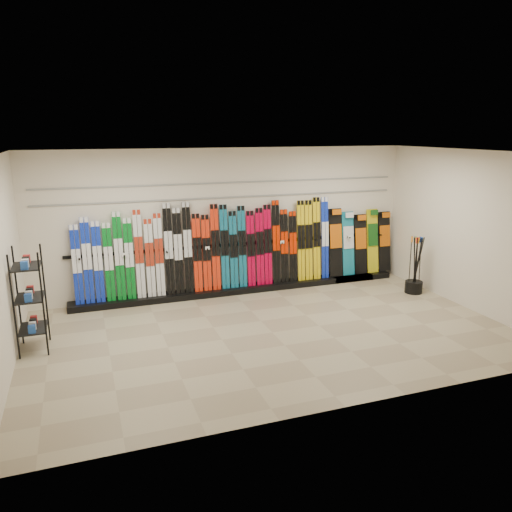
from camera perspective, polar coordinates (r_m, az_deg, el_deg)
name	(u,v)px	position (r m, az deg, el deg)	size (l,w,h in m)	color
floor	(272,332)	(8.59, 1.87, -8.73)	(8.00, 8.00, 0.00)	gray
back_wall	(229,221)	(10.44, -3.10, 4.01)	(8.00, 8.00, 0.00)	beige
left_wall	(1,269)	(7.66, -27.14, -1.35)	(5.00, 5.00, 0.00)	beige
right_wall	(470,231)	(10.26, 23.24, 2.69)	(5.00, 5.00, 0.00)	beige
ceiling	(274,153)	(7.91, 2.04, 11.70)	(8.00, 8.00, 0.00)	silver
ski_rack_base	(243,289)	(10.65, -1.50, -3.76)	(8.00, 0.40, 0.12)	black
skis	(213,250)	(10.26, -4.99, 0.71)	(5.38, 0.19, 1.84)	#102AB4
snowboards	(360,243)	(11.67, 11.75, 1.51)	(1.59, 0.24, 1.52)	black
accessory_rack	(30,300)	(8.43, -24.41, -4.63)	(0.40, 0.60, 1.62)	black
pole_bin	(414,287)	(11.07, 17.56, -3.39)	(0.36, 0.36, 0.25)	black
ski_poles	(416,265)	(10.94, 17.81, -0.96)	(0.27, 0.31, 1.18)	black
slatwall_rail_0	(229,197)	(10.34, -3.11, 6.72)	(7.60, 0.02, 0.03)	gray
slatwall_rail_1	(229,183)	(10.31, -3.13, 8.37)	(7.60, 0.02, 0.03)	gray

